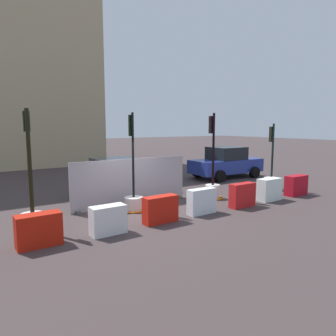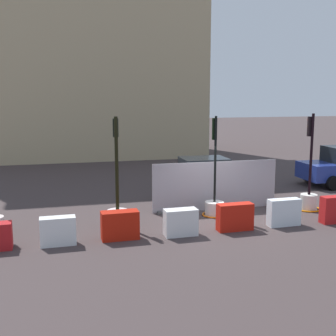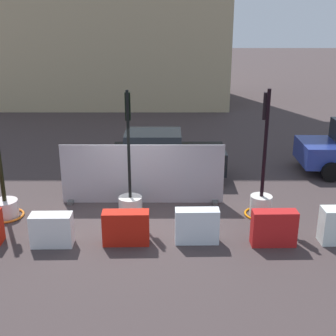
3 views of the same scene
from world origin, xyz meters
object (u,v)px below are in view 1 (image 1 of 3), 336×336
at_px(construction_barrier_3, 108,220).
at_px(construction_barrier_7, 269,189).
at_px(construction_barrier_8, 296,185).
at_px(construction_barrier_6, 242,195).
at_px(construction_barrier_5, 202,201).
at_px(car_black_sedan, 124,176).
at_px(traffic_light_4, 271,180).
at_px(construction_barrier_2, 39,230).
at_px(construction_barrier_4, 160,209).
at_px(traffic_light_3, 213,184).
at_px(traffic_light_1, 32,211).
at_px(traffic_light_2, 134,197).
at_px(car_blue_estate, 226,163).

distance_m(construction_barrier_3, construction_barrier_7, 7.18).
distance_m(construction_barrier_3, construction_barrier_8, 8.98).
bearing_deg(construction_barrier_6, construction_barrier_5, 176.11).
bearing_deg(construction_barrier_8, car_black_sedan, 143.84).
bearing_deg(construction_barrier_5, traffic_light_4, 14.61).
height_order(construction_barrier_2, construction_barrier_4, construction_barrier_4).
bearing_deg(construction_barrier_8, traffic_light_4, 85.24).
distance_m(traffic_light_3, car_black_sedan, 4.02).
height_order(traffic_light_1, construction_barrier_5, traffic_light_1).
bearing_deg(construction_barrier_6, traffic_light_1, 167.29).
bearing_deg(construction_barrier_4, traffic_light_1, 156.17).
distance_m(traffic_light_4, construction_barrier_3, 9.24).
bearing_deg(traffic_light_2, car_black_sedan, 71.06).
relative_size(traffic_light_3, construction_barrier_4, 3.11).
bearing_deg(car_black_sedan, construction_barrier_6, -60.02).
relative_size(construction_barrier_7, car_black_sedan, 0.28).
distance_m(traffic_light_3, construction_barrier_6, 1.73).
distance_m(traffic_light_3, construction_barrier_3, 5.75).
height_order(construction_barrier_5, car_black_sedan, car_black_sedan).
distance_m(construction_barrier_3, car_blue_estate, 11.15).
height_order(construction_barrier_2, construction_barrier_5, construction_barrier_5).
relative_size(construction_barrier_2, car_black_sedan, 0.29).
distance_m(traffic_light_1, car_black_sedan, 5.42).
distance_m(construction_barrier_2, construction_barrier_4, 3.66).
relative_size(traffic_light_2, traffic_light_3, 0.99).
xyz_separation_m(traffic_light_3, construction_barrier_3, (-5.47, -1.74, -0.21)).
bearing_deg(construction_barrier_4, construction_barrier_7, 0.79).
bearing_deg(traffic_light_4, traffic_light_3, 177.61).
distance_m(construction_barrier_6, car_blue_estate, 6.88).
height_order(construction_barrier_2, construction_barrier_6, construction_barrier_6).
xyz_separation_m(construction_barrier_5, car_blue_estate, (6.18, 5.23, 0.44)).
bearing_deg(construction_barrier_7, traffic_light_1, 170.53).
bearing_deg(traffic_light_3, car_black_sedan, 132.60).
bearing_deg(construction_barrier_5, car_blue_estate, 40.26).
xyz_separation_m(construction_barrier_5, construction_barrier_7, (3.61, 0.01, 0.01)).
relative_size(construction_barrier_6, construction_barrier_7, 1.03).
distance_m(construction_barrier_5, construction_barrier_6, 1.89).
relative_size(traffic_light_1, construction_barrier_6, 3.25).
distance_m(traffic_light_2, construction_barrier_2, 4.02).
height_order(construction_barrier_5, construction_barrier_8, construction_barrier_5).
height_order(traffic_light_3, construction_barrier_8, traffic_light_3).
bearing_deg(car_black_sedan, construction_barrier_7, -45.77).
height_order(traffic_light_1, car_black_sedan, traffic_light_1).
height_order(construction_barrier_6, construction_barrier_7, construction_barrier_7).
distance_m(construction_barrier_2, construction_barrier_5, 5.42).
bearing_deg(construction_barrier_3, traffic_light_1, 136.30).
height_order(construction_barrier_3, car_blue_estate, car_blue_estate).
relative_size(construction_barrier_2, construction_barrier_5, 1.03).
distance_m(traffic_light_1, construction_barrier_5, 5.49).
distance_m(construction_barrier_3, car_black_sedan, 5.46).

